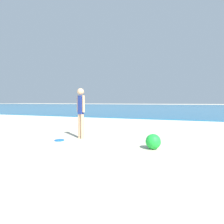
# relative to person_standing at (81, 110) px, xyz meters

# --- Properties ---
(water) EXTENTS (160.00, 60.00, 0.06)m
(water) POSITION_rel_person_standing_xyz_m (0.04, 37.03, -0.89)
(water) COLOR #1E6B9E
(water) RESTS_ON ground
(person_standing) EXTENTS (0.35, 0.21, 1.61)m
(person_standing) POSITION_rel_person_standing_xyz_m (0.00, 0.00, 0.00)
(person_standing) COLOR #DDAD84
(person_standing) RESTS_ON ground
(frisbee) EXTENTS (0.29, 0.29, 0.03)m
(frisbee) POSITION_rel_person_standing_xyz_m (-0.46, -0.51, -0.90)
(frisbee) COLOR blue
(frisbee) RESTS_ON ground
(beach_ball) EXTENTS (0.38, 0.38, 0.38)m
(beach_ball) POSITION_rel_person_standing_xyz_m (2.35, -0.52, -0.73)
(beach_ball) COLOR green
(beach_ball) RESTS_ON ground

